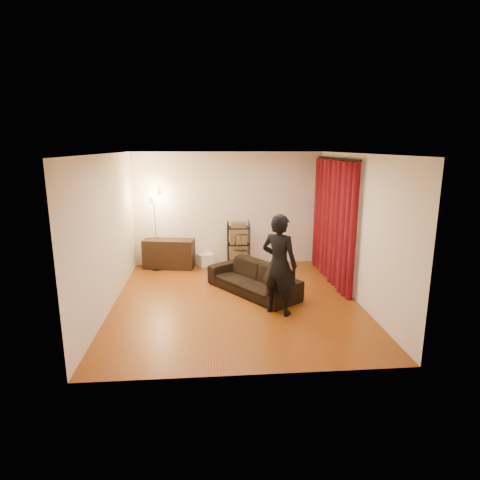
{
  "coord_description": "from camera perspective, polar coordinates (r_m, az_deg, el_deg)",
  "views": [
    {
      "loc": [
        -0.51,
        -7.03,
        2.83
      ],
      "look_at": [
        0.1,
        0.3,
        1.1
      ],
      "focal_mm": 30.0,
      "sensor_mm": 36.0,
      "label": 1
    }
  ],
  "objects": [
    {
      "name": "floor_lamp",
      "position": [
        9.42,
        -11.93,
        1.32
      ],
      "size": [
        0.4,
        0.4,
        1.86
      ],
      "primitive_type": null,
      "rotation": [
        0.0,
        0.0,
        -0.22
      ],
      "color": "silver",
      "rests_on": "ground"
    },
    {
      "name": "wire_shelf",
      "position": [
        9.54,
        -0.22,
        -0.59
      ],
      "size": [
        0.52,
        0.39,
        1.1
      ],
      "primitive_type": null,
      "rotation": [
        0.0,
        0.0,
        0.08
      ],
      "color": "black",
      "rests_on": "ground"
    },
    {
      "name": "floor",
      "position": [
        7.59,
        -0.57,
        -8.64
      ],
      "size": [
        5.0,
        5.0,
        0.0
      ],
      "primitive_type": "plane",
      "color": "brown",
      "rests_on": "ground"
    },
    {
      "name": "person",
      "position": [
        6.82,
        5.58,
        -3.51
      ],
      "size": [
        0.76,
        0.71,
        1.75
      ],
      "primitive_type": "imported",
      "rotation": [
        0.0,
        0.0,
        2.52
      ],
      "color": "black",
      "rests_on": "ground"
    },
    {
      "name": "ceiling",
      "position": [
        7.05,
        -0.62,
        12.18
      ],
      "size": [
        5.0,
        5.0,
        0.0
      ],
      "primitive_type": "plane",
      "rotation": [
        3.14,
        0.0,
        0.0
      ],
      "color": "white",
      "rests_on": "ground"
    },
    {
      "name": "curtain_rod",
      "position": [
        8.58,
        13.58,
        11.21
      ],
      "size": [
        0.04,
        2.65,
        0.04
      ],
      "primitive_type": "cylinder",
      "rotation": [
        1.57,
        0.0,
        0.0
      ],
      "color": "black",
      "rests_on": "wall_right"
    },
    {
      "name": "media_cabinet",
      "position": [
        9.62,
        -10.06,
        -1.94
      ],
      "size": [
        1.24,
        0.65,
        0.69
      ],
      "primitive_type": "cube",
      "rotation": [
        0.0,
        0.0,
        -0.19
      ],
      "color": "black",
      "rests_on": "ground"
    },
    {
      "name": "wall_back",
      "position": [
        9.65,
        -1.67,
        4.42
      ],
      "size": [
        5.0,
        0.0,
        5.0
      ],
      "primitive_type": "plane",
      "rotation": [
        1.57,
        0.0,
        0.0
      ],
      "color": "silver",
      "rests_on": "ground"
    },
    {
      "name": "wall_left",
      "position": [
        7.39,
        -18.28,
        1.01
      ],
      "size": [
        0.0,
        5.0,
        5.0
      ],
      "primitive_type": "plane",
      "rotation": [
        1.57,
        0.0,
        1.57
      ],
      "color": "silver",
      "rests_on": "ground"
    },
    {
      "name": "wall_right",
      "position": [
        7.69,
        16.37,
        1.61
      ],
      "size": [
        0.0,
        5.0,
        5.0
      ],
      "primitive_type": "plane",
      "rotation": [
        1.57,
        0.0,
        -1.57
      ],
      "color": "silver",
      "rests_on": "ground"
    },
    {
      "name": "sofa",
      "position": [
        7.92,
        1.85,
        -5.47
      ],
      "size": [
        1.79,
        2.08,
        0.58
      ],
      "primitive_type": "imported",
      "rotation": [
        0.0,
        0.0,
        -0.95
      ],
      "color": "black",
      "rests_on": "ground"
    },
    {
      "name": "curtain",
      "position": [
        8.71,
        12.99,
        2.62
      ],
      "size": [
        0.22,
        2.65,
        2.55
      ],
      "primitive_type": null,
      "color": "maroon",
      "rests_on": "ground"
    },
    {
      "name": "wall_front",
      "position": [
        4.79,
        1.58,
        -4.77
      ],
      "size": [
        5.0,
        0.0,
        5.0
      ],
      "primitive_type": "plane",
      "rotation": [
        -1.57,
        0.0,
        0.0
      ],
      "color": "silver",
      "rests_on": "ground"
    },
    {
      "name": "storage_boxes",
      "position": [
        9.71,
        -4.86,
        -2.82
      ],
      "size": [
        0.45,
        0.41,
        0.3
      ],
      "primitive_type": null,
      "rotation": [
        0.0,
        0.0,
        0.42
      ],
      "color": "white",
      "rests_on": "ground"
    }
  ]
}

